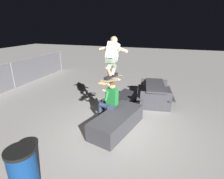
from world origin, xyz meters
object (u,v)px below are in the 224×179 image
Objects in this scene: person_sitting_on_ledge at (109,100)px; skateboard at (111,80)px; trash_bin at (24,171)px; ledge_box_main at (117,121)px; skater_airborne at (112,56)px; kicker_ramp at (122,100)px; picnic_table_back at (155,91)px.

skateboard reaches higher than person_sitting_on_ledge.
ledge_box_main is at bearing -20.73° from trash_bin.
skater_airborne is 3.34m from trash_bin.
skateboard reaches higher than ledge_box_main.
kicker_ramp is at bearing 1.21° from person_sitting_on_ledge.
kicker_ramp is 1.68× the size of trash_bin.
person_sitting_on_ledge is 1.81m from kicker_ramp.
picnic_table_back is (0.30, -1.23, 0.44)m from kicker_ramp.
ledge_box_main is 1.45× the size of person_sitting_on_ledge.
trash_bin reaches higher than kicker_ramp.
person_sitting_on_ledge reaches higher than picnic_table_back.
picnic_table_back reaches higher than kicker_ramp.
picnic_table_back reaches higher than ledge_box_main.
trash_bin is at bearing 168.56° from person_sitting_on_ledge.
trash_bin is (-2.74, 0.73, -0.98)m from skateboard.
skater_airborne reaches higher than person_sitting_on_ledge.
person_sitting_on_ledge is at bearing 45.86° from ledge_box_main.
picnic_table_back is at bearing -26.16° from skateboard.
skater_airborne is at bearing 153.51° from picnic_table_back.
kicker_ramp is 4.65m from trash_bin.
kicker_ramp is (1.68, 0.04, -0.69)m from person_sitting_on_ledge.
skateboard is at bearing -144.12° from person_sitting_on_ledge.
trash_bin is at bearing 173.11° from kicker_ramp.
skater_airborne is 0.59× the size of picnic_table_back.
picnic_table_back is (2.34, -0.82, 0.25)m from ledge_box_main.
skater_airborne is 1.21× the size of trash_bin.
skateboard is 2.59m from picnic_table_back.
ledge_box_main is at bearing -134.14° from person_sitting_on_ledge.
skateboard is (-0.19, -0.14, 0.70)m from person_sitting_on_ledge.
skater_airborne is 2.76m from kicker_ramp.
skateboard is 0.69m from skater_airborne.
picnic_table_back is at bearing -31.26° from person_sitting_on_ledge.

